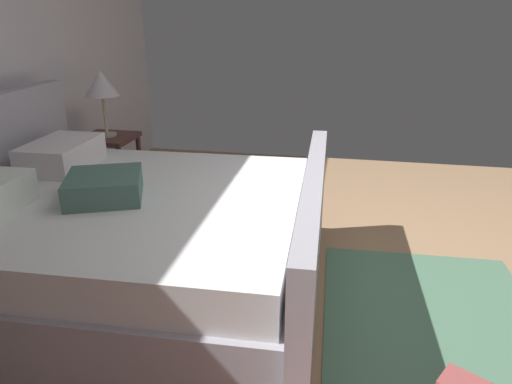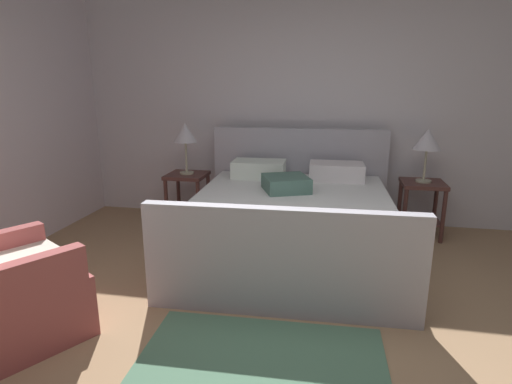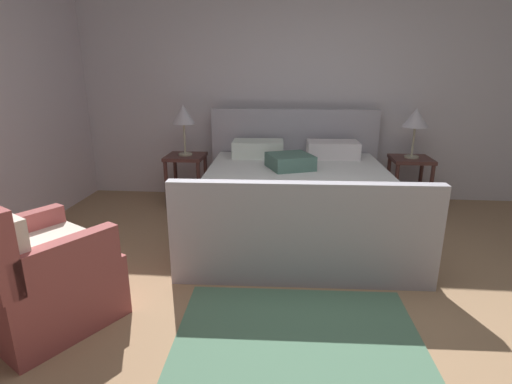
{
  "view_description": "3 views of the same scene",
  "coord_description": "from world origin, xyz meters",
  "px_view_note": "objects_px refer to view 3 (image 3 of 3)",
  "views": [
    {
      "loc": [
        -2.47,
        0.41,
        1.61
      ],
      "look_at": [
        -0.18,
        0.85,
        0.7
      ],
      "focal_mm": 32.46,
      "sensor_mm": 36.0,
      "label": 1
    },
    {
      "loc": [
        0.2,
        -2.1,
        1.62
      ],
      "look_at": [
        -0.42,
        1.1,
        0.76
      ],
      "focal_mm": 29.16,
      "sensor_mm": 36.0,
      "label": 2
    },
    {
      "loc": [
        -0.25,
        -2.14,
        1.55
      ],
      "look_at": [
        -0.51,
        0.87,
        0.62
      ],
      "focal_mm": 27.91,
      "sensor_mm": 36.0,
      "label": 3
    }
  ],
  "objects_px": {
    "table_lamp_left": "(183,116)",
    "bed": "(297,198)",
    "armchair": "(35,275)",
    "table_lamp_right": "(416,119)",
    "nightstand_right": "(409,174)",
    "nightstand_left": "(186,171)"
  },
  "relations": [
    {
      "from": "nightstand_left",
      "to": "armchair",
      "type": "xyz_separation_m",
      "value": [
        -0.32,
        -2.43,
        -0.06
      ]
    },
    {
      "from": "bed",
      "to": "table_lamp_right",
      "type": "relative_size",
      "value": 3.94
    },
    {
      "from": "armchair",
      "to": "table_lamp_right",
      "type": "bearing_deg",
      "value": 40.63
    },
    {
      "from": "bed",
      "to": "table_lamp_right",
      "type": "distance_m",
      "value": 1.68
    },
    {
      "from": "armchair",
      "to": "nightstand_right",
      "type": "bearing_deg",
      "value": 40.63
    },
    {
      "from": "table_lamp_left",
      "to": "nightstand_right",
      "type": "bearing_deg",
      "value": 1.81
    },
    {
      "from": "nightstand_left",
      "to": "table_lamp_left",
      "type": "bearing_deg",
      "value": 180.0
    },
    {
      "from": "table_lamp_left",
      "to": "bed",
      "type": "bearing_deg",
      "value": -29.49
    },
    {
      "from": "bed",
      "to": "table_lamp_right",
      "type": "height_order",
      "value": "table_lamp_right"
    },
    {
      "from": "table_lamp_left",
      "to": "armchair",
      "type": "xyz_separation_m",
      "value": [
        -0.32,
        -2.43,
        -0.71
      ]
    },
    {
      "from": "nightstand_right",
      "to": "nightstand_left",
      "type": "xyz_separation_m",
      "value": [
        -2.6,
        -0.08,
        0.0
      ]
    },
    {
      "from": "table_lamp_right",
      "to": "nightstand_right",
      "type": "bearing_deg",
      "value": -116.57
    },
    {
      "from": "table_lamp_right",
      "to": "armchair",
      "type": "height_order",
      "value": "table_lamp_right"
    },
    {
      "from": "table_lamp_left",
      "to": "table_lamp_right",
      "type": "bearing_deg",
      "value": 1.81
    },
    {
      "from": "nightstand_left",
      "to": "table_lamp_left",
      "type": "distance_m",
      "value": 0.65
    },
    {
      "from": "bed",
      "to": "table_lamp_left",
      "type": "distance_m",
      "value": 1.65
    },
    {
      "from": "nightstand_right",
      "to": "nightstand_left",
      "type": "distance_m",
      "value": 2.6
    },
    {
      "from": "nightstand_right",
      "to": "table_lamp_right",
      "type": "relative_size",
      "value": 1.08
    },
    {
      "from": "nightstand_left",
      "to": "armchair",
      "type": "bearing_deg",
      "value": -97.61
    },
    {
      "from": "nightstand_right",
      "to": "table_lamp_left",
      "type": "bearing_deg",
      "value": -178.19
    },
    {
      "from": "bed",
      "to": "table_lamp_left",
      "type": "bearing_deg",
      "value": 150.51
    },
    {
      "from": "nightstand_right",
      "to": "nightstand_left",
      "type": "bearing_deg",
      "value": -178.19
    }
  ]
}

